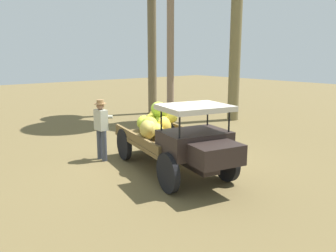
# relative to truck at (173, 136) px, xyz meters

# --- Properties ---
(ground_plane) EXTENTS (60.00, 60.00, 0.00)m
(ground_plane) POSITION_rel_truck_xyz_m (-0.61, 0.35, -0.94)
(ground_plane) COLOR brown
(truck) EXTENTS (4.64, 2.49, 1.90)m
(truck) POSITION_rel_truck_xyz_m (0.00, 0.00, 0.00)
(truck) COLOR black
(truck) RESTS_ON ground
(farmer) EXTENTS (0.53, 0.46, 1.77)m
(farmer) POSITION_rel_truck_xyz_m (-2.05, -0.97, 0.07)
(farmer) COLOR #404551
(farmer) RESTS_ON ground
(wooden_crate) EXTENTS (0.56, 0.45, 0.51)m
(wooden_crate) POSITION_rel_truck_xyz_m (-2.39, 1.02, -0.69)
(wooden_crate) COLOR olive
(wooden_crate) RESTS_ON ground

